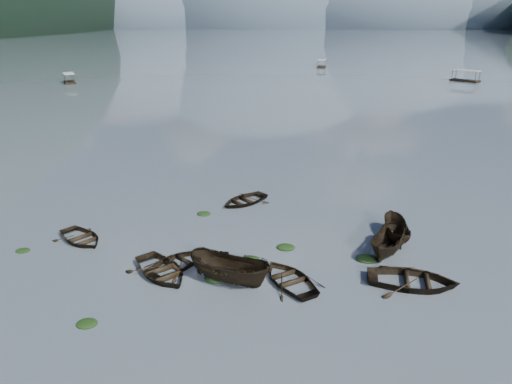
# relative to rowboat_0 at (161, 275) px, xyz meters

# --- Properties ---
(ground_plane) EXTENTS (2400.00, 2400.00, 0.00)m
(ground_plane) POSITION_rel_rowboat_0_xyz_m (4.60, -3.79, 0.00)
(ground_plane) COLOR #4F5A63
(haze_mtn_a) EXTENTS (520.00, 520.00, 280.00)m
(haze_mtn_a) POSITION_rel_rowboat_0_xyz_m (-255.40, 896.21, 0.00)
(haze_mtn_a) COLOR #475666
(haze_mtn_a) RESTS_ON ground
(haze_mtn_b) EXTENTS (520.00, 520.00, 340.00)m
(haze_mtn_b) POSITION_rel_rowboat_0_xyz_m (-55.40, 896.21, 0.00)
(haze_mtn_b) COLOR #475666
(haze_mtn_b) RESTS_ON ground
(haze_mtn_c) EXTENTS (520.00, 520.00, 260.00)m
(haze_mtn_c) POSITION_rel_rowboat_0_xyz_m (144.60, 896.21, 0.00)
(haze_mtn_c) COLOR #475666
(haze_mtn_c) RESTS_ON ground
(haze_mtn_d) EXTENTS (520.00, 520.00, 220.00)m
(haze_mtn_d) POSITION_rel_rowboat_0_xyz_m (324.60, 896.21, 0.00)
(haze_mtn_d) COLOR #475666
(haze_mtn_d) RESTS_ON ground
(rowboat_0) EXTENTS (5.27, 5.33, 0.91)m
(rowboat_0) POSITION_rel_rowboat_0_xyz_m (0.00, 0.00, 0.00)
(rowboat_0) COLOR black
(rowboat_0) RESTS_ON ground
(rowboat_1) EXTENTS (4.58, 4.79, 0.81)m
(rowboat_1) POSITION_rel_rowboat_0_xyz_m (0.63, 0.94, 0.00)
(rowboat_1) COLOR black
(rowboat_1) RESTS_ON ground
(rowboat_2) EXTENTS (5.14, 3.43, 1.86)m
(rowboat_2) POSITION_rel_rowboat_0_xyz_m (3.93, -0.40, 0.00)
(rowboat_2) COLOR black
(rowboat_2) RESTS_ON ground
(rowboat_3) EXTENTS (4.65, 4.96, 0.84)m
(rowboat_3) POSITION_rel_rowboat_0_xyz_m (7.19, -0.16, 0.00)
(rowboat_3) COLOR black
(rowboat_3) RESTS_ON ground
(rowboat_4) EXTENTS (5.18, 3.99, 0.99)m
(rowboat_4) POSITION_rel_rowboat_0_xyz_m (13.77, 0.13, 0.00)
(rowboat_4) COLOR black
(rowboat_4) RESTS_ON ground
(rowboat_5) EXTENTS (3.28, 4.55, 1.65)m
(rowboat_5) POSITION_rel_rowboat_0_xyz_m (13.04, 3.63, 0.00)
(rowboat_5) COLOR black
(rowboat_5) RESTS_ON ground
(rowboat_6) EXTENTS (4.78, 4.58, 0.81)m
(rowboat_6) POSITION_rel_rowboat_0_xyz_m (-6.33, 3.63, 0.00)
(rowboat_6) COLOR black
(rowboat_6) RESTS_ON ground
(rowboat_7) EXTENTS (4.86, 4.93, 0.84)m
(rowboat_7) POSITION_rel_rowboat_0_xyz_m (3.43, 11.02, 0.00)
(rowboat_7) COLOR black
(rowboat_7) RESTS_ON ground
(rowboat_8) EXTENTS (1.49, 3.79, 1.45)m
(rowboat_8) POSITION_rel_rowboat_0_xyz_m (13.94, 5.75, 0.00)
(rowboat_8) COLOR black
(rowboat_8) RESTS_ON ground
(weed_clump_0) EXTENTS (1.01, 0.83, 0.22)m
(weed_clump_0) POSITION_rel_rowboat_0_xyz_m (-2.23, -4.67, 0.00)
(weed_clump_0) COLOR black
(weed_clump_0) RESTS_ON ground
(weed_clump_1) EXTENTS (1.10, 0.88, 0.24)m
(weed_clump_1) POSITION_rel_rowboat_0_xyz_m (4.80, 2.08, 0.00)
(weed_clump_1) COLOR black
(weed_clump_1) RESTS_ON ground
(weed_clump_2) EXTENTS (1.20, 0.96, 0.26)m
(weed_clump_2) POSITION_rel_rowboat_0_xyz_m (3.11, -0.24, 0.00)
(weed_clump_2) COLOR black
(weed_clump_2) RESTS_ON ground
(weed_clump_3) EXTENTS (0.89, 0.75, 0.20)m
(weed_clump_3) POSITION_rel_rowboat_0_xyz_m (5.57, 0.91, 0.00)
(weed_clump_3) COLOR black
(weed_clump_3) RESTS_ON ground
(weed_clump_4) EXTENTS (1.30, 1.03, 0.27)m
(weed_clump_4) POSITION_rel_rowboat_0_xyz_m (11.72, 2.71, 0.00)
(weed_clump_4) COLOR black
(weed_clump_4) RESTS_ON ground
(weed_clump_5) EXTENTS (0.89, 0.72, 0.19)m
(weed_clump_5) POSITION_rel_rowboat_0_xyz_m (-9.31, 1.94, 0.00)
(weed_clump_5) COLOR black
(weed_clump_5) RESTS_ON ground
(weed_clump_6) EXTENTS (1.03, 0.86, 0.21)m
(weed_clump_6) POSITION_rel_rowboat_0_xyz_m (0.73, 8.53, 0.00)
(weed_clump_6) COLOR black
(weed_clump_6) RESTS_ON ground
(weed_clump_7) EXTENTS (1.17, 0.93, 0.25)m
(weed_clump_7) POSITION_rel_rowboat_0_xyz_m (6.87, 3.77, 0.00)
(weed_clump_7) COLOR black
(weed_clump_7) RESTS_ON ground
(pontoon_left) EXTENTS (4.71, 5.84, 2.08)m
(pontoon_left) POSITION_rel_rowboat_0_xyz_m (-43.27, 77.85, 0.00)
(pontoon_left) COLOR black
(pontoon_left) RESTS_ON ground
(pontoon_centre) EXTENTS (3.06, 5.85, 2.14)m
(pontoon_centre) POSITION_rel_rowboat_0_xyz_m (14.24, 118.51, 0.00)
(pontoon_centre) COLOR black
(pontoon_centre) RESTS_ON ground
(pontoon_right) EXTENTS (6.37, 6.09, 2.39)m
(pontoon_right) POSITION_rel_rowboat_0_xyz_m (45.55, 88.87, 0.00)
(pontoon_right) COLOR black
(pontoon_right) RESTS_ON ground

